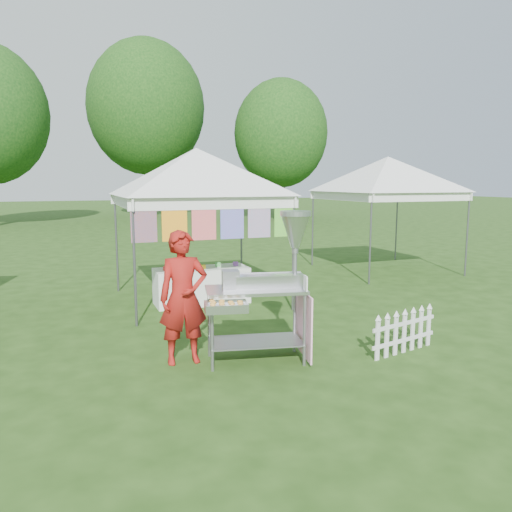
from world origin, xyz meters
name	(u,v)px	position (x,y,z in m)	size (l,w,h in m)	color
ground	(264,356)	(0.00, 0.00, 0.00)	(120.00, 120.00, 0.00)	#213E11
canopy_main	(196,148)	(0.00, 3.49, 2.99)	(4.24, 4.24, 3.45)	#59595E
canopy_right	(388,157)	(5.50, 5.00, 2.99)	(4.24, 4.24, 3.45)	#59595E
tree_mid	(146,108)	(3.00, 28.00, 7.14)	(7.60, 7.60, 11.52)	#3A2015
tree_right	(281,134)	(10.00, 22.00, 5.18)	(5.60, 5.60, 8.42)	#3A2015
donut_cart	(272,274)	(0.03, -0.18, 1.17)	(1.56, 0.98, 1.98)	gray
vendor	(183,297)	(-1.06, 0.17, 0.87)	(0.64, 0.42, 1.74)	maroon
picket_fence	(404,333)	(1.87, -0.57, 0.29)	(1.23, 0.32, 0.56)	silver
display_table	(202,286)	(-0.01, 3.22, 0.35)	(1.80, 0.70, 0.70)	white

